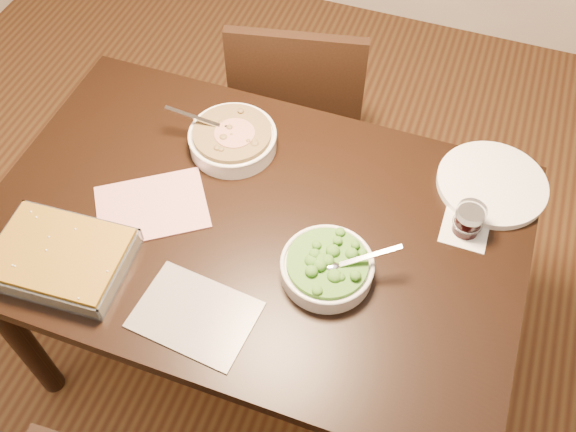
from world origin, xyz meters
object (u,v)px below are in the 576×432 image
(stew_bowl, at_px, (233,139))
(dinner_plate, at_px, (492,184))
(baking_dish, at_px, (61,257))
(table, at_px, (255,242))
(chair_far, at_px, (299,109))
(wine_tumbler, at_px, (469,219))
(broccoli_bowl, at_px, (327,267))

(stew_bowl, xyz_separation_m, dinner_plate, (0.72, 0.10, -0.02))
(baking_dish, bearing_deg, dinner_plate, 28.76)
(table, xyz_separation_m, chair_far, (-0.10, 0.67, -0.14))
(wine_tumbler, bearing_deg, dinner_plate, 76.60)
(broccoli_bowl, distance_m, dinner_plate, 0.54)
(stew_bowl, distance_m, chair_far, 0.52)
(wine_tumbler, distance_m, chair_far, 0.85)
(stew_bowl, bearing_deg, table, -56.55)
(table, relative_size, broccoli_bowl, 5.71)
(broccoli_bowl, xyz_separation_m, dinner_plate, (0.34, 0.42, -0.02))
(broccoli_bowl, distance_m, wine_tumbler, 0.39)
(stew_bowl, bearing_deg, broccoli_bowl, -39.52)
(dinner_plate, xyz_separation_m, chair_far, (-0.67, 0.34, -0.25))
(dinner_plate, bearing_deg, stew_bowl, -171.74)
(stew_bowl, xyz_separation_m, baking_dish, (-0.25, -0.50, -0.01))
(baking_dish, bearing_deg, table, 31.38)
(stew_bowl, distance_m, broccoli_bowl, 0.49)
(wine_tumbler, relative_size, dinner_plate, 0.29)
(baking_dish, distance_m, dinner_plate, 1.14)
(stew_bowl, distance_m, dinner_plate, 0.72)
(stew_bowl, distance_m, wine_tumbler, 0.68)
(chair_far, bearing_deg, wine_tumbler, 129.18)
(wine_tumbler, bearing_deg, chair_far, 141.06)
(stew_bowl, bearing_deg, wine_tumbler, -5.63)
(table, xyz_separation_m, dinner_plate, (0.56, 0.33, 0.11))
(broccoli_bowl, xyz_separation_m, baking_dish, (-0.62, -0.19, -0.00))
(broccoli_bowl, relative_size, chair_far, 0.27)
(stew_bowl, bearing_deg, dinner_plate, 8.26)
(table, height_order, chair_far, chair_far)
(table, height_order, dinner_plate, dinner_plate)
(baking_dish, relative_size, dinner_plate, 1.16)
(broccoli_bowl, bearing_deg, table, 159.66)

